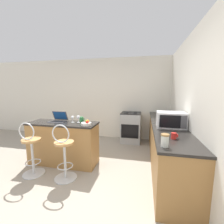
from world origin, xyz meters
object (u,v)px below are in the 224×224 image
object	(u,v)px
bar_stool_near	(31,150)
wine_glass_tall	(78,117)
storage_jar	(165,140)
mug_red	(174,136)
laptop	(59,119)
wine_glass_short	(73,118)
bar_stool_far	(64,153)
stove_range	(131,127)
fruit_bowl	(86,123)
microwave	(171,120)
mug_green	(82,119)
toaster	(166,117)
mug_white	(170,115)

from	to	relation	value
bar_stool_near	wine_glass_tall	bearing A→B (deg)	43.40
bar_stool_near	storage_jar	world-z (taller)	storage_jar
wine_glass_tall	mug_red	xyz separation A→B (m)	(1.80, -0.69, -0.07)
laptop	wine_glass_short	bearing A→B (deg)	-4.00
bar_stool_far	wine_glass_short	size ratio (longest dim) A/B	7.13
bar_stool_near	wine_glass_tall	size ratio (longest dim) A/B	6.74
bar_stool_near	stove_range	world-z (taller)	bar_stool_near
wine_glass_tall	mug_red	bearing A→B (deg)	-21.14
fruit_bowl	microwave	bearing A→B (deg)	7.85
mug_red	storage_jar	bearing A→B (deg)	-116.17
microwave	fruit_bowl	world-z (taller)	microwave
bar_stool_far	microwave	bearing A→B (deg)	19.35
mug_green	mug_red	world-z (taller)	mug_green
toaster	mug_red	size ratio (longest dim) A/B	3.42
wine_glass_short	stove_range	bearing A→B (deg)	55.67
bar_stool_near	stove_range	distance (m)	2.76
bar_stool_far	stove_range	bearing A→B (deg)	66.40
toaster	mug_red	bearing A→B (deg)	-91.89
stove_range	fruit_bowl	bearing A→B (deg)	-111.67
bar_stool_near	toaster	world-z (taller)	toaster
microwave	mug_green	xyz separation A→B (m)	(-1.83, 0.09, -0.09)
mug_white	stove_range	bearing A→B (deg)	152.87
fruit_bowl	storage_jar	xyz separation A→B (m)	(1.37, -0.83, 0.04)
storage_jar	bar_stool_near	bearing A→B (deg)	170.10
toaster	wine_glass_tall	world-z (taller)	toaster
bar_stool_near	toaster	distance (m)	2.81
stove_range	fruit_bowl	xyz separation A→B (m)	(-0.71, -1.79, 0.49)
stove_range	bar_stool_far	bearing A→B (deg)	-113.60
bar_stool_near	wine_glass_tall	xyz separation A→B (m)	(0.67, 0.63, 0.53)
microwave	laptop	bearing A→B (deg)	-179.69
fruit_bowl	mug_red	world-z (taller)	fruit_bowl
toaster	mug_white	distance (m)	0.57
storage_jar	mug_green	bearing A→B (deg)	144.58
mug_green	fruit_bowl	distance (m)	0.39
laptop	toaster	bearing A→B (deg)	12.54
mug_green	storage_jar	world-z (taller)	storage_jar
laptop	mug_red	world-z (taller)	laptop
mug_green	storage_jar	size ratio (longest dim) A/B	0.64
bar_stool_near	bar_stool_far	bearing A→B (deg)	0.00
fruit_bowl	mug_white	world-z (taller)	fruit_bowl
bar_stool_far	fruit_bowl	size ratio (longest dim) A/B	5.13
mug_green	storage_jar	bearing A→B (deg)	-35.42
bar_stool_far	mug_green	size ratio (longest dim) A/B	10.10
wine_glass_tall	mug_green	size ratio (longest dim) A/B	1.50
wine_glass_short	mug_green	xyz separation A→B (m)	(0.15, 0.12, -0.05)
mug_green	microwave	bearing A→B (deg)	-2.73
wine_glass_short	bar_stool_near	bearing A→B (deg)	-131.65
mug_green	mug_red	bearing A→B (deg)	-24.34
laptop	mug_red	size ratio (longest dim) A/B	3.72
wine_glass_short	bar_stool_far	bearing A→B (deg)	-78.35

